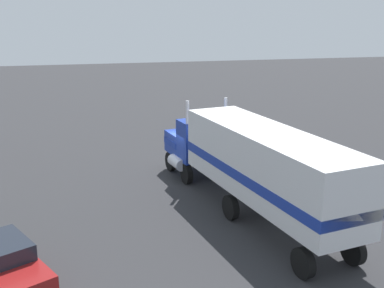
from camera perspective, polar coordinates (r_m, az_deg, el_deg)
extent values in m
plane|color=#2D2D30|center=(26.78, -0.24, -3.77)|extent=(120.00, 120.00, 0.00)
cube|color=silver|center=(29.18, 5.74, -2.18)|extent=(4.33, 1.12, 0.01)
cube|color=silver|center=(27.89, 11.81, -3.30)|extent=(4.37, 0.88, 0.01)
cube|color=#193399|center=(27.25, -0.19, 0.32)|extent=(2.22, 2.78, 1.20)
cube|color=#193399|center=(25.71, 1.23, 0.53)|extent=(1.82, 2.71, 2.20)
cube|color=silver|center=(28.09, -0.96, 0.79)|extent=(0.45, 2.08, 1.08)
cube|color=#193399|center=(27.24, -0.19, 0.44)|extent=(2.23, 2.82, 0.36)
cylinder|color=silver|center=(24.64, -0.54, 1.30)|extent=(0.18, 0.18, 3.40)
cylinder|color=silver|center=(25.56, 4.00, 1.79)|extent=(0.18, 0.18, 3.40)
cube|color=silver|center=(20.22, 8.87, -2.28)|extent=(10.80, 4.44, 2.80)
cube|color=#193399|center=(20.35, 8.82, -3.40)|extent=(10.80, 4.48, 0.44)
cylinder|color=silver|center=(25.94, -1.78, -2.22)|extent=(1.39, 0.86, 0.64)
cylinder|color=black|center=(27.44, -2.55, -2.09)|extent=(1.14, 0.49, 1.10)
cylinder|color=black|center=(28.27, 1.61, -1.54)|extent=(1.14, 0.49, 1.10)
cylinder|color=black|center=(25.42, -0.66, -3.54)|extent=(1.14, 0.49, 1.10)
cylinder|color=black|center=(26.32, 3.75, -2.89)|extent=(1.14, 0.49, 1.10)
cylinder|color=black|center=(21.27, 4.64, -7.55)|extent=(1.14, 0.49, 1.10)
cylinder|color=black|center=(22.33, 9.65, -6.57)|extent=(1.14, 0.49, 1.10)
cylinder|color=black|center=(17.32, 13.14, -13.67)|extent=(1.14, 0.49, 1.10)
cylinder|color=black|center=(18.61, 18.70, -11.95)|extent=(1.14, 0.49, 1.10)
cylinder|color=black|center=(25.41, 9.28, -4.10)|extent=(0.18, 0.18, 0.82)
cylinder|color=black|center=(25.51, 9.04, -4.01)|extent=(0.18, 0.18, 0.82)
cylinder|color=#A5728C|center=(25.23, 9.23, -2.56)|extent=(0.34, 0.34, 0.58)
sphere|color=tan|center=(25.11, 9.27, -1.68)|extent=(0.23, 0.23, 0.23)
cube|color=black|center=(25.35, 9.56, -2.41)|extent=(0.30, 0.24, 0.36)
cube|color=maroon|center=(17.52, -21.52, -13.62)|extent=(4.74, 3.61, 0.70)
cube|color=#1E232D|center=(17.41, -21.96, -11.54)|extent=(2.62, 2.43, 0.55)
cylinder|color=black|center=(16.68, -16.96, -16.12)|extent=(0.67, 0.49, 0.64)
cylinder|color=black|center=(19.16, -20.74, -12.10)|extent=(0.67, 0.49, 0.64)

